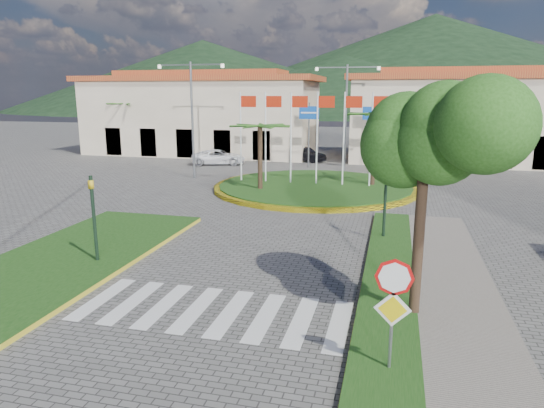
% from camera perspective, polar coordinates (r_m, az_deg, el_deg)
% --- Properties ---
extents(ground, '(160.00, 160.00, 0.00)m').
position_cam_1_polar(ground, '(10.82, -15.61, -20.84)').
color(ground, '#5B5956').
rests_on(ground, ground).
extents(sidewalk_right, '(4.00, 28.00, 0.15)m').
position_cam_1_polar(sidewalk_right, '(11.40, 19.41, -18.80)').
color(sidewalk_right, gray).
rests_on(sidewalk_right, ground).
extents(verge_right, '(1.60, 28.00, 0.18)m').
position_cam_1_polar(verge_right, '(11.32, 13.04, -18.50)').
color(verge_right, '#1A4313').
rests_on(verge_right, ground).
extents(median_left, '(5.00, 14.00, 0.18)m').
position_cam_1_polar(median_left, '(18.67, -24.00, -6.47)').
color(median_left, '#1A4313').
rests_on(median_left, ground).
extents(crosswalk, '(8.00, 3.00, 0.01)m').
position_cam_1_polar(crosswalk, '(13.95, -7.33, -12.32)').
color(crosswalk, silver).
rests_on(crosswalk, ground).
extents(roundabout_island, '(12.70, 12.70, 6.00)m').
position_cam_1_polar(roundabout_island, '(30.62, 5.05, 2.05)').
color(roundabout_island, yellow).
rests_on(roundabout_island, ground).
extents(stop_sign, '(0.80, 0.11, 2.65)m').
position_cam_1_polar(stop_sign, '(10.51, 14.06, -10.68)').
color(stop_sign, slate).
rests_on(stop_sign, ground).
extents(deciduous_tree, '(3.60, 3.60, 6.80)m').
position_cam_1_polar(deciduous_tree, '(12.74, 17.76, 8.92)').
color(deciduous_tree, black).
rests_on(deciduous_tree, ground).
extents(traffic_light_left, '(0.15, 0.18, 3.20)m').
position_cam_1_polar(traffic_light_left, '(17.80, -20.26, -0.84)').
color(traffic_light_left, black).
rests_on(traffic_light_left, ground).
extents(traffic_light_right, '(0.15, 0.18, 3.20)m').
position_cam_1_polar(traffic_light_right, '(20.10, 13.21, 1.14)').
color(traffic_light_right, black).
rests_on(traffic_light_right, ground).
extents(traffic_light_far, '(0.18, 0.15, 3.20)m').
position_cam_1_polar(traffic_light_far, '(34.09, 19.68, 5.46)').
color(traffic_light_far, black).
rests_on(traffic_light_far, ground).
extents(direction_sign_west, '(1.60, 0.14, 5.20)m').
position_cam_1_polar(direction_sign_west, '(39.33, 4.37, 9.40)').
color(direction_sign_west, slate).
rests_on(direction_sign_west, ground).
extents(direction_sign_east, '(1.60, 0.14, 5.20)m').
position_cam_1_polar(direction_sign_east, '(38.78, 11.76, 9.12)').
color(direction_sign_east, slate).
rests_on(direction_sign_east, ground).
extents(street_lamp_centre, '(4.80, 0.16, 8.00)m').
position_cam_1_polar(street_lamp_centre, '(37.91, 8.68, 10.62)').
color(street_lamp_centre, slate).
rests_on(street_lamp_centre, ground).
extents(street_lamp_west, '(4.80, 0.16, 8.00)m').
position_cam_1_polar(street_lamp_west, '(34.59, -9.38, 10.39)').
color(street_lamp_west, slate).
rests_on(street_lamp_west, ground).
extents(building_left, '(23.32, 9.54, 8.05)m').
position_cam_1_polar(building_left, '(49.44, -8.21, 10.46)').
color(building_left, beige).
rests_on(building_left, ground).
extents(building_right, '(19.08, 9.54, 8.05)m').
position_cam_1_polar(building_right, '(46.04, 21.06, 9.57)').
color(building_right, beige).
rests_on(building_right, ground).
extents(hill_far_west, '(140.00, 140.00, 22.00)m').
position_cam_1_polar(hill_far_west, '(159.41, -8.05, 14.64)').
color(hill_far_west, black).
rests_on(hill_far_west, ground).
extents(hill_far_mid, '(180.00, 180.00, 30.00)m').
position_cam_1_polar(hill_far_mid, '(168.25, 18.39, 15.40)').
color(hill_far_mid, black).
rests_on(hill_far_mid, ground).
extents(hill_near_back, '(110.00, 110.00, 16.00)m').
position_cam_1_polar(hill_near_back, '(138.50, 8.36, 13.66)').
color(hill_near_back, black).
rests_on(hill_near_back, ground).
extents(white_van, '(4.93, 3.29, 1.26)m').
position_cam_1_polar(white_van, '(41.46, -6.28, 5.51)').
color(white_van, white).
rests_on(white_van, ground).
extents(car_dark_a, '(4.29, 3.05, 1.36)m').
position_cam_1_polar(car_dark_a, '(43.33, 3.88, 5.94)').
color(car_dark_a, black).
rests_on(car_dark_a, ground).
extents(car_dark_b, '(3.86, 2.03, 1.21)m').
position_cam_1_polar(car_dark_b, '(38.20, 14.59, 4.50)').
color(car_dark_b, black).
rests_on(car_dark_b, ground).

